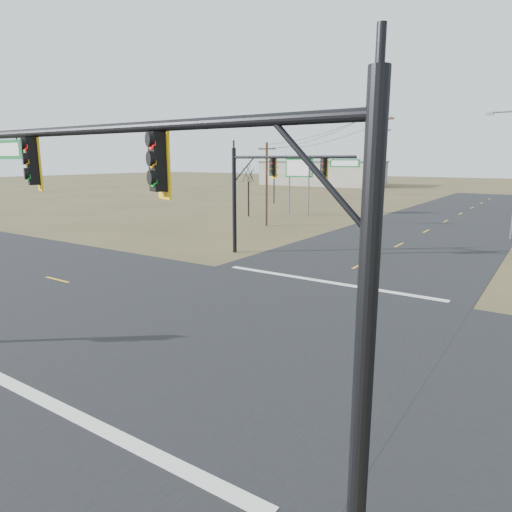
{
  "coord_description": "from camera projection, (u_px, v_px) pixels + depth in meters",
  "views": [
    {
      "loc": [
        9.63,
        -13.49,
        6.24
      ],
      "look_at": [
        -0.06,
        1.0,
        2.54
      ],
      "focal_mm": 32.0,
      "sensor_mm": 36.0,
      "label": 1
    }
  ],
  "objects": [
    {
      "name": "ground",
      "position": [
        243.0,
        325.0,
        17.51
      ],
      "size": [
        320.0,
        320.0,
        0.0
      ],
      "primitive_type": "plane",
      "color": "brown",
      "rests_on": "ground"
    },
    {
      "name": "road_ew",
      "position": [
        243.0,
        325.0,
        17.5
      ],
      "size": [
        160.0,
        14.0,
        0.02
      ],
      "primitive_type": "cube",
      "color": "black",
      "rests_on": "ground"
    },
    {
      "name": "road_ns",
      "position": [
        243.0,
        325.0,
        17.5
      ],
      "size": [
        14.0,
        160.0,
        0.02
      ],
      "primitive_type": "cube",
      "color": "black",
      "rests_on": "ground"
    },
    {
      "name": "stop_bar_near",
      "position": [
        69.0,
        413.0,
        11.4
      ],
      "size": [
        12.0,
        0.4,
        0.01
      ],
      "primitive_type": "cube",
      "color": "silver",
      "rests_on": "road_ns"
    },
    {
      "name": "stop_bar_far",
      "position": [
        327.0,
        282.0,
        23.6
      ],
      "size": [
        12.0,
        0.4,
        0.01
      ],
      "primitive_type": "cube",
      "color": "silver",
      "rests_on": "road_ns"
    },
    {
      "name": "mast_arm_near",
      "position": [
        176.0,
        208.0,
        8.17
      ],
      "size": [
        10.75,
        0.59,
        7.42
      ],
      "rotation": [
        0.0,
        0.0,
        -0.42
      ],
      "color": "black",
      "rests_on": "ground"
    },
    {
      "name": "mast_arm_far",
      "position": [
        273.0,
        179.0,
        28.6
      ],
      "size": [
        8.84,
        0.54,
        6.97
      ],
      "rotation": [
        0.0,
        0.0,
        -0.29
      ],
      "color": "black",
      "rests_on": "ground"
    },
    {
      "name": "utility_pole_near",
      "position": [
        374.0,
        181.0,
        29.67
      ],
      "size": [
        2.28,
        0.4,
        9.32
      ],
      "rotation": [
        0.0,
        0.0,
        -0.12
      ],
      "color": "#462E1E",
      "rests_on": "ground"
    },
    {
      "name": "utility_pole_far",
      "position": [
        267.0,
        183.0,
        42.81
      ],
      "size": [
        1.9,
        0.22,
        7.78
      ],
      "rotation": [
        0.0,
        0.0,
        -0.02
      ],
      "color": "#462E1E",
      "rests_on": "ground"
    },
    {
      "name": "highway_sign",
      "position": [
        299.0,
        175.0,
        52.26
      ],
      "size": [
        3.37,
        0.38,
        6.33
      ],
      "rotation": [
        0.0,
        0.0,
        0.09
      ],
      "color": "slate",
      "rests_on": "ground"
    },
    {
      "name": "streetlight_c",
      "position": [
        368.0,
        166.0,
        52.7
      ],
      "size": [
        2.72,
        0.35,
        9.72
      ],
      "rotation": [
        0.0,
        0.0,
        0.21
      ],
      "color": "slate",
      "rests_on": "ground"
    },
    {
      "name": "bare_tree_a",
      "position": [
        248.0,
        173.0,
        49.89
      ],
      "size": [
        2.85,
        2.85,
        6.01
      ],
      "rotation": [
        0.0,
        0.0,
        -0.17
      ],
      "color": "black",
      "rests_on": "ground"
    },
    {
      "name": "bare_tree_b",
      "position": [
        274.0,
        170.0,
        64.87
      ],
      "size": [
        2.8,
        2.8,
        5.99
      ],
      "rotation": [
        0.0,
        0.0,
        0.22
      ],
      "color": "black",
      "rests_on": "ground"
    },
    {
      "name": "warehouse_left",
      "position": [
        322.0,
        174.0,
        111.86
      ],
      "size": [
        28.0,
        14.0,
        5.5
      ],
      "primitive_type": "cube",
      "color": "#A19B8E",
      "rests_on": "ground"
    }
  ]
}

